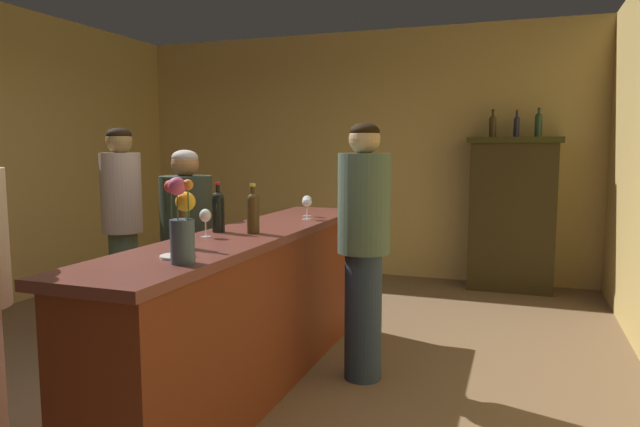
# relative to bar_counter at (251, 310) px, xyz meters

# --- Properties ---
(floor) EXTENTS (8.88, 8.88, 0.00)m
(floor) POSITION_rel_bar_counter_xyz_m (-0.33, 0.06, -0.51)
(floor) COLOR brown
(floor) RESTS_ON ground
(wall_back) EXTENTS (5.63, 0.12, 2.88)m
(wall_back) POSITION_rel_bar_counter_xyz_m (-0.33, 3.53, 0.93)
(wall_back) COLOR tan
(wall_back) RESTS_ON ground
(bar_counter) EXTENTS (0.57, 2.96, 1.01)m
(bar_counter) POSITION_rel_bar_counter_xyz_m (0.00, 0.00, 0.00)
(bar_counter) COLOR maroon
(bar_counter) RESTS_ON ground
(display_cabinet) EXTENTS (0.95, 0.46, 1.63)m
(display_cabinet) POSITION_rel_bar_counter_xyz_m (1.49, 3.22, 0.34)
(display_cabinet) COLOR #302611
(display_cabinet) RESTS_ON ground
(wine_bottle_rose) EXTENTS (0.06, 0.06, 0.30)m
(wine_bottle_rose) POSITION_rel_bar_counter_xyz_m (-0.05, -0.64, 0.63)
(wine_bottle_rose) COLOR #462F18
(wine_bottle_rose) RESTS_ON bar_counter
(wine_bottle_merlot) EXTENTS (0.08, 0.08, 0.30)m
(wine_bottle_merlot) POSITION_rel_bar_counter_xyz_m (-0.16, -0.10, 0.64)
(wine_bottle_merlot) COLOR black
(wine_bottle_merlot) RESTS_ON bar_counter
(wine_bottle_malbec) EXTENTS (0.08, 0.08, 0.30)m
(wine_bottle_malbec) POSITION_rel_bar_counter_xyz_m (0.06, -0.08, 0.64)
(wine_bottle_malbec) COLOR #412F16
(wine_bottle_malbec) RESTS_ON bar_counter
(wine_glass_front) EXTENTS (0.07, 0.07, 0.16)m
(wine_glass_front) POSITION_rel_bar_counter_xyz_m (0.12, 0.67, 0.62)
(wine_glass_front) COLOR white
(wine_glass_front) RESTS_ON bar_counter
(wine_glass_mid) EXTENTS (0.07, 0.07, 0.16)m
(wine_glass_mid) POSITION_rel_bar_counter_xyz_m (0.06, 0.84, 0.61)
(wine_glass_mid) COLOR white
(wine_glass_mid) RESTS_ON bar_counter
(wine_glass_rear) EXTENTS (0.07, 0.07, 0.16)m
(wine_glass_rear) POSITION_rel_bar_counter_xyz_m (-0.13, -0.30, 0.62)
(wine_glass_rear) COLOR white
(wine_glass_rear) RESTS_ON bar_counter
(flower_arrangement) EXTENTS (0.14, 0.16, 0.39)m
(flower_arrangement) POSITION_rel_bar_counter_xyz_m (0.16, -0.99, 0.68)
(flower_arrangement) COLOR #3E5265
(flower_arrangement) RESTS_ON bar_counter
(cheese_plate) EXTENTS (0.16, 0.16, 0.01)m
(cheese_plate) POSITION_rel_bar_counter_xyz_m (0.06, -0.88, 0.50)
(cheese_plate) COLOR white
(cheese_plate) RESTS_ON bar_counter
(display_bottle_left) EXTENTS (0.08, 0.08, 0.29)m
(display_bottle_left) POSITION_rel_bar_counter_xyz_m (1.26, 3.22, 1.25)
(display_bottle_left) COLOR #403017
(display_bottle_left) RESTS_ON display_cabinet
(display_bottle_midleft) EXTENTS (0.06, 0.06, 0.29)m
(display_bottle_midleft) POSITION_rel_bar_counter_xyz_m (1.50, 3.22, 1.25)
(display_bottle_midleft) COLOR #222337
(display_bottle_midleft) RESTS_ON display_cabinet
(display_bottle_center) EXTENTS (0.07, 0.07, 0.30)m
(display_bottle_center) POSITION_rel_bar_counter_xyz_m (1.72, 3.22, 1.26)
(display_bottle_center) COLOR #2A462C
(display_bottle_center) RESTS_ON display_cabinet
(patron_in_navy) EXTENTS (0.39, 0.39, 1.51)m
(patron_in_navy) POSITION_rel_bar_counter_xyz_m (-0.77, 0.49, 0.31)
(patron_in_navy) COLOR navy
(patron_in_navy) RESTS_ON ground
(patron_by_cabinet) EXTENTS (0.32, 0.32, 1.68)m
(patron_by_cabinet) POSITION_rel_bar_counter_xyz_m (-1.47, 0.63, 0.43)
(patron_by_cabinet) COLOR #47614D
(patron_by_cabinet) RESTS_ON ground
(bartender) EXTENTS (0.34, 0.34, 1.68)m
(bartender) POSITION_rel_bar_counter_xyz_m (0.63, 0.38, 0.42)
(bartender) COLOR #24324A
(bartender) RESTS_ON ground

